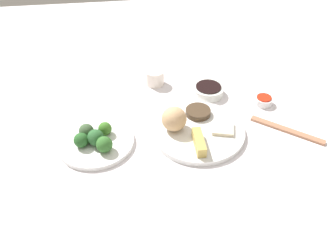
% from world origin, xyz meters
% --- Properties ---
extents(tabletop, '(2.20, 2.20, 0.02)m').
position_xyz_m(tabletop, '(0.00, 0.00, 0.01)').
color(tabletop, white).
rests_on(tabletop, ground).
extents(main_plate, '(0.29, 0.29, 0.02)m').
position_xyz_m(main_plate, '(0.01, 0.00, 0.03)').
color(main_plate, white).
rests_on(main_plate, tabletop).
extents(rice_scoop, '(0.08, 0.08, 0.08)m').
position_xyz_m(rice_scoop, '(-0.01, -0.07, 0.07)').
color(rice_scoop, tan).
rests_on(rice_scoop, main_plate).
extents(spring_roll, '(0.10, 0.03, 0.03)m').
position_xyz_m(spring_roll, '(0.08, -0.01, 0.05)').
color(spring_roll, tan).
rests_on(spring_roll, main_plate).
extents(crab_rangoon_wonton, '(0.08, 0.08, 0.01)m').
position_xyz_m(crab_rangoon_wonton, '(0.02, 0.07, 0.04)').
color(crab_rangoon_wonton, beige).
rests_on(crab_rangoon_wonton, main_plate).
extents(stir_fry_heap, '(0.08, 0.08, 0.02)m').
position_xyz_m(stir_fry_heap, '(-0.07, 0.01, 0.05)').
color(stir_fry_heap, '#453423').
rests_on(stir_fry_heap, main_plate).
extents(broccoli_plate, '(0.23, 0.23, 0.01)m').
position_xyz_m(broccoli_plate, '(0.01, -0.31, 0.03)').
color(broccoli_plate, white).
rests_on(broccoli_plate, tabletop).
extents(broccoli_floret_0, '(0.05, 0.05, 0.05)m').
position_xyz_m(broccoli_floret_0, '(0.06, -0.28, 0.06)').
color(broccoli_floret_0, '#346C2C').
rests_on(broccoli_floret_0, broccoli_plate).
extents(broccoli_floret_1, '(0.05, 0.05, 0.05)m').
position_xyz_m(broccoli_floret_1, '(0.03, -0.31, 0.06)').
color(broccoli_floret_1, '#2C6231').
rests_on(broccoli_floret_1, broccoli_plate).
extents(broccoli_floret_2, '(0.04, 0.04, 0.04)m').
position_xyz_m(broccoli_floret_2, '(-0.01, -0.33, 0.06)').
color(broccoli_floret_2, '#3C5736').
rests_on(broccoli_floret_2, broccoli_plate).
extents(broccoli_floret_3, '(0.04, 0.04, 0.04)m').
position_xyz_m(broccoli_floret_3, '(0.03, -0.35, 0.06)').
color(broccoli_floret_3, '#275B27').
rests_on(broccoli_floret_3, broccoli_plate).
extents(broccoli_floret_4, '(0.04, 0.04, 0.04)m').
position_xyz_m(broccoli_floret_4, '(-0.01, -0.28, 0.05)').
color(broccoli_floret_4, '#3A7024').
rests_on(broccoli_floret_4, broccoli_plate).
extents(soy_sauce_bowl, '(0.11, 0.11, 0.03)m').
position_xyz_m(soy_sauce_bowl, '(-0.19, 0.08, 0.04)').
color(soy_sauce_bowl, white).
rests_on(soy_sauce_bowl, tabletop).
extents(soy_sauce_bowl_liquid, '(0.09, 0.09, 0.00)m').
position_xyz_m(soy_sauce_bowl_liquid, '(-0.19, 0.08, 0.05)').
color(soy_sauce_bowl_liquid, black).
rests_on(soy_sauce_bowl_liquid, soy_sauce_bowl).
extents(sauce_ramekin_sweet_and_sour, '(0.06, 0.06, 0.02)m').
position_xyz_m(sauce_ramekin_sweet_and_sour, '(-0.11, 0.25, 0.03)').
color(sauce_ramekin_sweet_and_sour, white).
rests_on(sauce_ramekin_sweet_and_sour, tabletop).
extents(sauce_ramekin_sweet_and_sour_liquid, '(0.05, 0.05, 0.00)m').
position_xyz_m(sauce_ramekin_sweet_and_sour_liquid, '(-0.11, 0.25, 0.05)').
color(sauce_ramekin_sweet_and_sour_liquid, red).
rests_on(sauce_ramekin_sweet_and_sour_liquid, sauce_ramekin_sweet_and_sour).
extents(teacup, '(0.07, 0.07, 0.05)m').
position_xyz_m(teacup, '(-0.29, -0.10, 0.05)').
color(teacup, white).
rests_on(teacup, tabletop).
extents(chopsticks_pair, '(0.16, 0.19, 0.01)m').
position_xyz_m(chopsticks_pair, '(0.03, 0.28, 0.02)').
color(chopsticks_pair, '#A97152').
rests_on(chopsticks_pair, tabletop).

